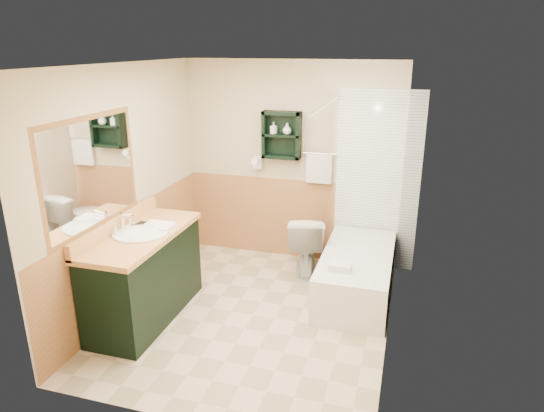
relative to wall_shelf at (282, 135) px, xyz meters
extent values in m
plane|color=beige|center=(0.10, -1.41, -1.55)|extent=(3.00, 3.00, 0.00)
cube|color=beige|center=(0.10, 0.11, -0.35)|extent=(2.60, 0.04, 2.40)
cube|color=beige|center=(-1.22, -1.41, -0.35)|extent=(0.04, 3.00, 2.40)
cube|color=beige|center=(1.42, -1.41, -0.35)|extent=(0.04, 3.00, 2.40)
cube|color=white|center=(0.10, -1.41, 0.87)|extent=(2.60, 3.00, 0.04)
cube|color=black|center=(0.00, 0.00, 0.00)|extent=(0.45, 0.15, 0.55)
cylinder|color=silver|center=(0.63, -0.66, 0.45)|extent=(0.03, 1.60, 0.03)
cube|color=black|center=(-0.89, -1.72, -1.11)|extent=(0.59, 1.39, 0.88)
cube|color=white|center=(1.03, -0.70, -1.31)|extent=(0.71, 1.50, 0.48)
imported|color=white|center=(0.39, -0.32, -1.19)|extent=(0.54, 0.79, 0.71)
cube|color=white|center=(-0.79, -1.56, -0.65)|extent=(0.28, 0.22, 0.04)
imported|color=black|center=(-1.06, -1.57, -0.56)|extent=(0.16, 0.04, 0.21)
cube|color=white|center=(0.90, -1.12, -1.04)|extent=(0.21, 0.18, 0.07)
imported|color=white|center=(-0.09, -0.01, 0.05)|extent=(0.10, 0.15, 0.06)
imported|color=white|center=(0.07, -0.01, 0.07)|extent=(0.11, 0.13, 0.10)
camera|label=1|loc=(1.46, -5.41, 1.02)|focal=32.00mm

